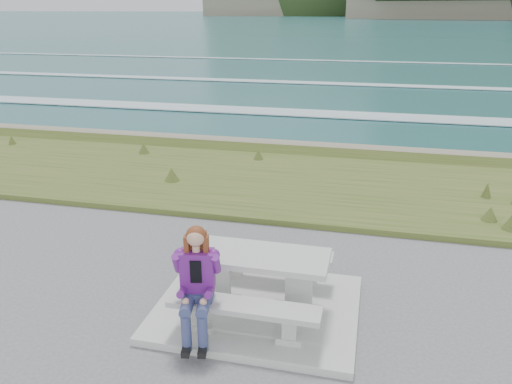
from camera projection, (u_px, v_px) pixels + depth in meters
concrete_slab at (257, 308)px, 6.56m from camera, size 2.60×2.10×0.10m
picnic_table at (258, 265)px, 6.34m from camera, size 1.80×0.75×0.75m
bench_landward at (244, 312)px, 5.78m from camera, size 1.80×0.35×0.45m
bench_seaward at (269, 257)px, 7.06m from camera, size 1.80×0.35×0.45m
grass_verge at (309, 187)px, 11.14m from camera, size 160.00×4.50×0.22m
shore_drop at (323, 153)px, 13.78m from camera, size 160.00×0.80×2.20m
ocean at (352, 105)px, 30.08m from camera, size 1600.00×1600.00×0.09m
seated_woman at (197, 300)px, 5.72m from camera, size 0.49×0.72×1.37m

